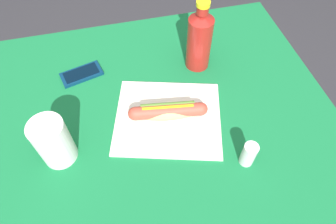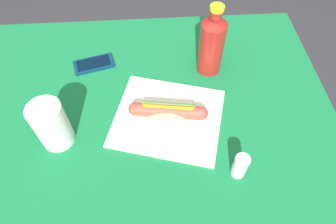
% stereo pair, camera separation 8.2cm
% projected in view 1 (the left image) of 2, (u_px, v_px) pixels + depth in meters
% --- Properties ---
extents(ground_plane, '(6.00, 6.00, 0.00)m').
position_uv_depth(ground_plane, '(155.00, 204.00, 1.46)').
color(ground_plane, '#2D2D33').
rests_on(ground_plane, ground).
extents(dining_table, '(1.09, 0.87, 0.75)m').
position_uv_depth(dining_table, '(148.00, 141.00, 0.96)').
color(dining_table, brown).
rests_on(dining_table, ground).
extents(paper_wrapper, '(0.36, 0.33, 0.01)m').
position_uv_depth(paper_wrapper, '(168.00, 118.00, 0.84)').
color(paper_wrapper, silver).
rests_on(paper_wrapper, dining_table).
extents(hot_dog, '(0.22, 0.07, 0.05)m').
position_uv_depth(hot_dog, '(168.00, 111.00, 0.82)').
color(hot_dog, '#DBB26B').
rests_on(hot_dog, paper_wrapper).
extents(cell_phone, '(0.14, 0.09, 0.01)m').
position_uv_depth(cell_phone, '(82.00, 74.00, 0.94)').
color(cell_phone, '#0A2D4C').
rests_on(cell_phone, dining_table).
extents(soda_bottle, '(0.08, 0.08, 0.23)m').
position_uv_depth(soda_bottle, '(199.00, 40.00, 0.89)').
color(soda_bottle, maroon).
rests_on(soda_bottle, dining_table).
extents(drinking_cup, '(0.09, 0.09, 0.14)m').
position_uv_depth(drinking_cup, '(53.00, 142.00, 0.72)').
color(drinking_cup, white).
rests_on(drinking_cup, dining_table).
extents(salt_shaker, '(0.04, 0.04, 0.07)m').
position_uv_depth(salt_shaker, '(249.00, 154.00, 0.74)').
color(salt_shaker, silver).
rests_on(salt_shaker, dining_table).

